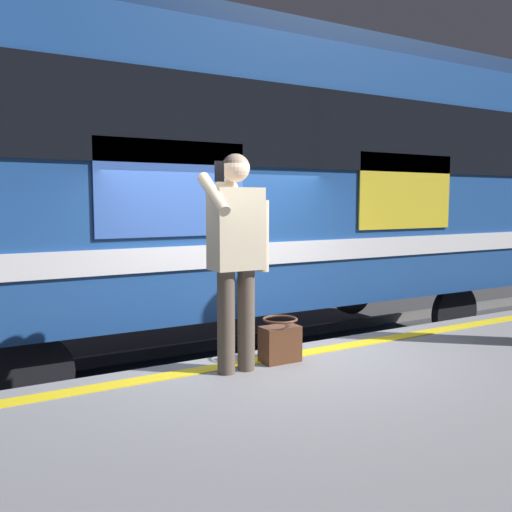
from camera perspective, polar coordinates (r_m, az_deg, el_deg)
ground_plane at (r=5.43m, az=0.96°, el=-18.34°), size 24.99×24.99×0.00m
platform at (r=3.94m, az=16.07°, el=-21.43°), size 14.53×3.69×0.86m
safety_line at (r=4.90m, az=2.83°, el=-10.33°), size 14.24×0.16×0.01m
track_rail_near at (r=6.74m, az=-6.33°, el=-12.79°), size 18.88×0.08×0.16m
track_rail_far at (r=8.02m, az=-10.56°, el=-9.84°), size 18.88×0.08×0.16m
train_carriage at (r=7.50m, az=-1.44°, el=8.57°), size 9.01×2.92×4.11m
passenger at (r=4.31m, az=-2.11°, el=1.14°), size 0.57×0.55×1.72m
handbag at (r=4.71m, az=2.50°, el=-8.87°), size 0.33×0.30×0.37m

